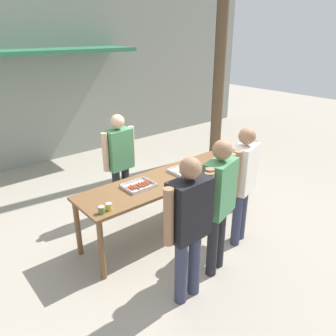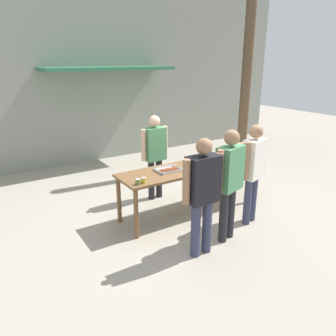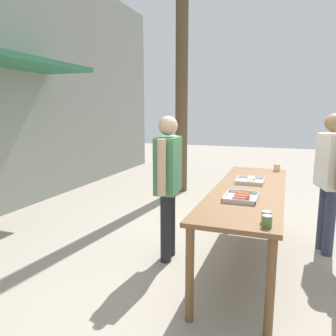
% 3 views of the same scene
% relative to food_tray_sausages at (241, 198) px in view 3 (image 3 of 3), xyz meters
% --- Properties ---
extents(ground_plane, '(24.00, 24.00, 0.00)m').
position_rel_food_tray_sausages_xyz_m(ground_plane, '(0.49, -0.03, -0.87)').
color(ground_plane, '#A39989').
extents(serving_table, '(2.68, 0.75, 0.85)m').
position_rel_food_tray_sausages_xyz_m(serving_table, '(0.49, -0.03, -0.10)').
color(serving_table, brown).
rests_on(serving_table, ground).
extents(food_tray_sausages, '(0.40, 0.31, 0.04)m').
position_rel_food_tray_sausages_xyz_m(food_tray_sausages, '(0.00, 0.00, 0.00)').
color(food_tray_sausages, silver).
rests_on(food_tray_sausages, serving_table).
extents(food_tray_buns, '(0.36, 0.31, 0.06)m').
position_rel_food_tray_sausages_xyz_m(food_tray_buns, '(0.80, -0.00, 0.01)').
color(food_tray_buns, silver).
rests_on(food_tray_buns, serving_table).
extents(condiment_jar_mustard, '(0.07, 0.07, 0.09)m').
position_rel_food_tray_sausages_xyz_m(condiment_jar_mustard, '(-0.72, -0.28, 0.03)').
color(condiment_jar_mustard, '#567A38').
rests_on(condiment_jar_mustard, serving_table).
extents(condiment_jar_ketchup, '(0.07, 0.07, 0.09)m').
position_rel_food_tray_sausages_xyz_m(condiment_jar_ketchup, '(-0.61, -0.27, 0.03)').
color(condiment_jar_ketchup, gold).
rests_on(condiment_jar_ketchup, serving_table).
extents(beer_cup, '(0.09, 0.09, 0.10)m').
position_rel_food_tray_sausages_xyz_m(beer_cup, '(1.68, -0.28, 0.03)').
color(beer_cup, '#DBC67A').
rests_on(beer_cup, serving_table).
extents(person_server_behind_table, '(0.59, 0.26, 1.64)m').
position_rel_food_tray_sausages_xyz_m(person_server_behind_table, '(0.24, 0.84, 0.11)').
color(person_server_behind_table, '#232328').
rests_on(person_server_behind_table, ground).
extents(person_customer_with_cup, '(0.58, 0.34, 1.67)m').
position_rel_food_tray_sausages_xyz_m(person_customer_with_cup, '(1.05, -0.89, 0.12)').
color(person_customer_with_cup, '#333851').
rests_on(person_customer_with_cup, ground).
extents(utility_pole, '(1.10, 0.25, 6.08)m').
position_rel_food_tray_sausages_xyz_m(utility_pole, '(3.41, 1.70, 2.24)').
color(utility_pole, brown).
rests_on(utility_pole, ground).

